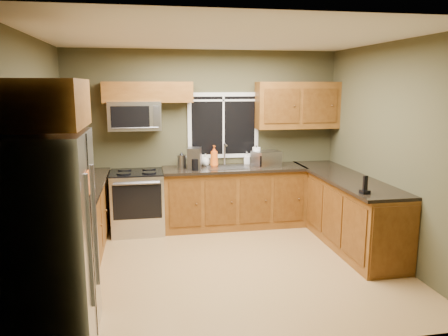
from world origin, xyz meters
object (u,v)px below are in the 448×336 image
object	(u,v)px
range	(138,202)
cordless_phone	(365,188)
microwave	(135,116)
soap_bottle_b	(247,158)
toaster_oven	(266,159)
soap_bottle_a	(214,156)
paper_towel_roll	(256,157)
refrigerator	(47,242)
soap_bottle_c	(205,160)
coffee_maker	(195,159)
kettle	(182,161)

from	to	relation	value
range	cordless_phone	bearing A→B (deg)	-35.70
microwave	cordless_phone	size ratio (longest dim) A/B	3.57
soap_bottle_b	cordless_phone	world-z (taller)	cordless_phone
toaster_oven	soap_bottle_a	world-z (taller)	soap_bottle_a
soap_bottle_a	cordless_phone	world-z (taller)	soap_bottle_a
paper_towel_roll	soap_bottle_a	bearing A→B (deg)	174.06
refrigerator	soap_bottle_c	world-z (taller)	refrigerator
soap_bottle_c	range	bearing A→B (deg)	-168.10
toaster_oven	soap_bottle_a	bearing A→B (deg)	167.86
range	soap_bottle_b	distance (m)	1.82
range	soap_bottle_a	xyz separation A→B (m)	(1.17, 0.12, 0.63)
refrigerator	coffee_maker	bearing A→B (deg)	60.46
soap_bottle_c	cordless_phone	xyz separation A→B (m)	(1.56, -2.10, -0.03)
refrigerator	toaster_oven	distance (m)	3.79
coffee_maker	cordless_phone	xyz separation A→B (m)	(1.76, -1.83, -0.09)
toaster_oven	coffee_maker	world-z (taller)	coffee_maker
soap_bottle_b	range	bearing A→B (deg)	-172.33
microwave	soap_bottle_b	xyz separation A→B (m)	(1.71, 0.09, -0.69)
paper_towel_roll	soap_bottle_a	world-z (taller)	soap_bottle_a
coffee_maker	soap_bottle_b	world-z (taller)	coffee_maker
range	kettle	size ratio (longest dim) A/B	3.86
toaster_oven	kettle	xyz separation A→B (m)	(-1.28, 0.14, -0.01)
soap_bottle_a	kettle	bearing A→B (deg)	-177.01
soap_bottle_b	microwave	bearing A→B (deg)	-176.85
toaster_oven	soap_bottle_b	bearing A→B (deg)	130.13
cordless_phone	coffee_maker	bearing A→B (deg)	134.02
refrigerator	microwave	world-z (taller)	microwave
paper_towel_roll	soap_bottle_c	bearing A→B (deg)	167.30
refrigerator	cordless_phone	xyz separation A→B (m)	(3.30, 0.89, 0.10)
soap_bottle_c	kettle	bearing A→B (deg)	-160.84
paper_towel_roll	cordless_phone	xyz separation A→B (m)	(0.80, -1.93, -0.08)
range	soap_bottle_c	distance (m)	1.21
soap_bottle_a	soap_bottle_b	size ratio (longest dim) A/B	1.66
refrigerator	range	bearing A→B (deg)	76.03
soap_bottle_a	cordless_phone	size ratio (longest dim) A/B	1.52
refrigerator	range	size ratio (longest dim) A/B	1.92
microwave	soap_bottle_c	xyz separation A→B (m)	(1.05, 0.09, -0.70)
toaster_oven	coffee_maker	bearing A→B (deg)	-179.95
coffee_maker	kettle	bearing A→B (deg)	141.48
cordless_phone	toaster_oven	bearing A→B (deg)	109.99
microwave	cordless_phone	bearing A→B (deg)	-37.62
kettle	cordless_phone	bearing A→B (deg)	-45.36
refrigerator	paper_towel_roll	distance (m)	3.78
coffee_maker	soap_bottle_c	xyz separation A→B (m)	(0.20, 0.27, -0.06)
coffee_maker	soap_bottle_a	world-z (taller)	soap_bottle_a
microwave	coffee_maker	bearing A→B (deg)	-12.54
microwave	coffee_maker	xyz separation A→B (m)	(0.85, -0.19, -0.64)
kettle	cordless_phone	xyz separation A→B (m)	(1.94, -1.97, -0.05)
range	microwave	world-z (taller)	microwave
coffee_maker	soap_bottle_a	distance (m)	0.36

